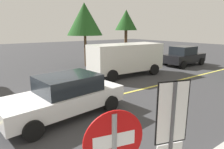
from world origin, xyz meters
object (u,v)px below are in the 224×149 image
object	(u,v)px
speed_limit_sign	(171,129)
car_black_mid_road	(184,56)
white_van	(126,57)
tree_right_verge	(85,19)
tree_left_verge	(126,21)
car_white_behind_van	(65,95)

from	to	relation	value
speed_limit_sign	car_black_mid_road	world-z (taller)	speed_limit_sign
white_van	tree_right_verge	distance (m)	5.44
white_van	car_black_mid_road	distance (m)	6.64
tree_left_verge	tree_right_verge	xyz separation A→B (m)	(-4.65, -0.17, 0.02)
speed_limit_sign	tree_left_verge	world-z (taller)	tree_left_verge
white_van	car_black_mid_road	size ratio (longest dim) A/B	1.29
tree_right_verge	white_van	bearing A→B (deg)	-82.30
white_van	car_white_behind_van	bearing A→B (deg)	-148.36
speed_limit_sign	tree_right_verge	distance (m)	14.85
car_white_behind_van	tree_right_verge	distance (m)	10.50
speed_limit_sign	white_van	size ratio (longest dim) A/B	0.47
speed_limit_sign	car_black_mid_road	size ratio (longest dim) A/B	0.61
car_black_mid_road	tree_left_verge	xyz separation A→B (m)	(-2.62, 4.94, 3.12)
car_white_behind_van	car_black_mid_road	xyz separation A→B (m)	(12.68, 3.63, 0.07)
speed_limit_sign	tree_right_verge	size ratio (longest dim) A/B	0.47
white_van	tree_left_verge	xyz separation A→B (m)	(4.02, 4.84, 2.70)
tree_left_verge	tree_right_verge	world-z (taller)	tree_right_verge
car_black_mid_road	tree_right_verge	world-z (taller)	tree_right_verge
tree_left_verge	tree_right_verge	bearing A→B (deg)	-177.94
car_white_behind_van	tree_right_verge	xyz separation A→B (m)	(5.42, 8.40, 3.20)
tree_left_verge	tree_right_verge	distance (m)	4.65
car_white_behind_van	tree_left_verge	distance (m)	13.60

